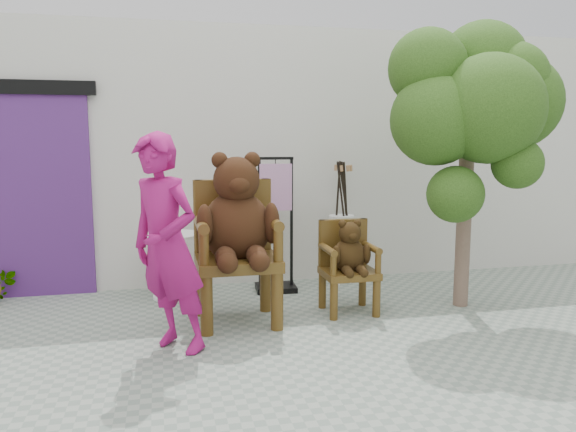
% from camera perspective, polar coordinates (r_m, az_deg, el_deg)
% --- Properties ---
extents(ground_plane, '(60.00, 60.00, 0.00)m').
position_cam_1_polar(ground_plane, '(4.58, 9.73, -14.36)').
color(ground_plane, gray).
rests_on(ground_plane, ground).
extents(back_wall, '(9.00, 1.00, 3.00)m').
position_cam_1_polar(back_wall, '(7.20, 0.48, 6.19)').
color(back_wall, beige).
rests_on(back_wall, ground).
extents(doorway, '(1.40, 0.11, 2.33)m').
position_cam_1_polar(doorway, '(6.64, -24.48, 2.40)').
color(doorway, '#4E2369').
rests_on(doorway, ground).
extents(chair_big, '(0.76, 0.84, 1.60)m').
position_cam_1_polar(chair_big, '(5.22, -5.23, -1.10)').
color(chair_big, '#432D0E').
rests_on(chair_big, ground).
extents(chair_small, '(0.52, 0.50, 0.93)m').
position_cam_1_polar(chair_small, '(5.60, 6.15, -4.16)').
color(chair_small, '#432D0E').
rests_on(chair_small, ground).
extents(person, '(0.76, 0.76, 1.77)m').
position_cam_1_polar(person, '(4.51, -12.08, -3.01)').
color(person, '#99125F').
rests_on(person, ground).
extents(cafe_table, '(0.60, 0.60, 0.70)m').
position_cam_1_polar(cafe_table, '(6.20, -11.65, -4.18)').
color(cafe_table, white).
rests_on(cafe_table, ground).
extents(display_stand, '(0.47, 0.38, 1.51)m').
position_cam_1_polar(display_stand, '(6.32, -1.26, -2.44)').
color(display_stand, black).
rests_on(display_stand, ground).
extents(stool_bucket, '(0.32, 0.32, 1.45)m').
position_cam_1_polar(stool_bucket, '(6.67, 5.43, -1.40)').
color(stool_bucket, white).
rests_on(stool_bucket, ground).
extents(tree, '(1.80, 1.37, 2.86)m').
position_cam_1_polar(tree, '(5.72, 18.81, 10.88)').
color(tree, brown).
rests_on(tree, ground).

